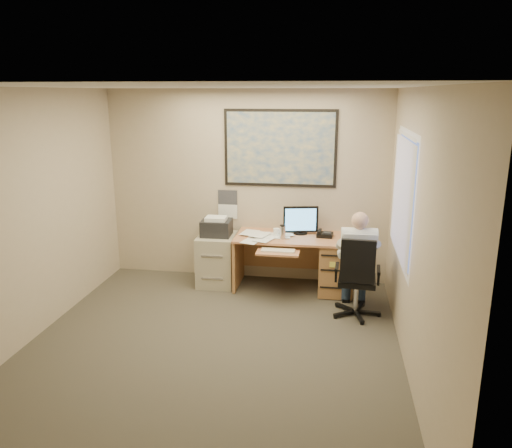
% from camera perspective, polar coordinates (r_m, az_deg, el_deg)
% --- Properties ---
extents(room_shell, '(4.00, 4.50, 2.70)m').
position_cam_1_polar(room_shell, '(4.96, -5.63, -0.41)').
color(room_shell, '#3D392F').
rests_on(room_shell, ground).
extents(desk, '(1.60, 0.97, 1.13)m').
position_cam_1_polar(desk, '(6.89, 7.08, -3.92)').
color(desk, tan).
rests_on(desk, ground).
extents(world_map, '(1.56, 0.03, 1.06)m').
position_cam_1_polar(world_map, '(6.94, 2.76, 8.64)').
color(world_map, '#1E4C93').
rests_on(world_map, room_shell).
extents(wall_calendar, '(0.28, 0.01, 0.42)m').
position_cam_1_polar(wall_calendar, '(7.20, -3.26, 2.24)').
color(wall_calendar, white).
rests_on(wall_calendar, room_shell).
extents(window_blinds, '(0.06, 1.40, 1.30)m').
position_cam_1_polar(window_blinds, '(5.59, 16.48, 2.89)').
color(window_blinds, beige).
rests_on(window_blinds, room_shell).
extents(filing_cabinet, '(0.52, 0.62, 0.98)m').
position_cam_1_polar(filing_cabinet, '(7.08, -4.46, -3.54)').
color(filing_cabinet, '#ACA48B').
rests_on(filing_cabinet, ground).
extents(office_chair, '(0.64, 0.64, 1.02)m').
position_cam_1_polar(office_chair, '(6.20, 11.43, -7.76)').
color(office_chair, black).
rests_on(office_chair, ground).
extents(person, '(0.56, 0.78, 1.29)m').
position_cam_1_polar(person, '(6.15, 11.55, -4.50)').
color(person, silver).
rests_on(person, office_chair).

